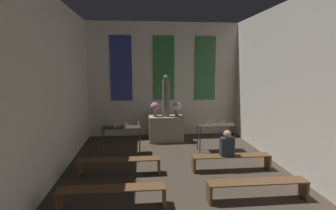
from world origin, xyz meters
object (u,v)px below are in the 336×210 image
at_px(statue, 166,97).
at_px(candle_rack_right, 216,128).
at_px(altar, 166,129).
at_px(flower_vase_right, 177,107).
at_px(pew_back_left, 119,163).
at_px(candle_rack_left, 121,131).
at_px(pew_second_left, 112,193).
at_px(person_seated, 227,144).
at_px(pew_back_right, 231,159).
at_px(flower_vase_left, 155,108).
at_px(pew_second_right, 257,186).

xyz_separation_m(statue, candle_rack_right, (1.60, -1.31, -0.95)).
xyz_separation_m(altar, flower_vase_right, (0.42, 0.00, 0.83)).
bearing_deg(pew_back_left, candle_rack_left, 91.98).
relative_size(pew_second_left, pew_back_left, 1.00).
distance_m(flower_vase_right, candle_rack_left, 2.48).
xyz_separation_m(candle_rack_left, pew_back_left, (0.06, -1.76, -0.45)).
bearing_deg(statue, flower_vase_right, 0.00).
height_order(statue, person_seated, statue).
relative_size(statue, person_seated, 2.21).
bearing_deg(pew_back_left, pew_back_right, 0.00).
bearing_deg(pew_back_right, pew_second_left, -151.60).
distance_m(flower_vase_left, candle_rack_left, 1.85).
bearing_deg(pew_back_left, flower_vase_left, 70.00).
distance_m(candle_rack_left, pew_second_right, 4.68).
bearing_deg(pew_second_left, flower_vase_right, 67.46).
distance_m(pew_back_right, person_seated, 0.45).
relative_size(flower_vase_left, candle_rack_right, 0.43).
bearing_deg(flower_vase_left, pew_back_right, -57.37).
bearing_deg(candle_rack_right, altar, 140.71).
xyz_separation_m(pew_back_right, person_seated, (-0.14, 0.00, 0.42)).
relative_size(altar, candle_rack_left, 1.05).
height_order(statue, flower_vase_left, statue).
xyz_separation_m(flower_vase_left, pew_second_right, (1.97, -4.74, -1.00)).
distance_m(pew_second_right, pew_back_left, 3.51).
xyz_separation_m(pew_back_left, pew_back_right, (3.09, 0.00, 0.00)).
xyz_separation_m(flower_vase_left, person_seated, (1.83, -3.07, -0.58)).
height_order(pew_second_left, pew_back_right, same).
distance_m(flower_vase_left, pew_back_right, 3.78).
relative_size(altar, pew_second_right, 0.60).
distance_m(flower_vase_left, pew_back_left, 3.42).
bearing_deg(person_seated, pew_back_right, 0.00).
relative_size(pew_back_right, person_seated, 3.06).
bearing_deg(statue, pew_back_left, -116.66).
bearing_deg(candle_rack_left, statue, 39.26).
bearing_deg(statue, altar, 0.00).
bearing_deg(flower_vase_left, pew_second_right, -67.46).
xyz_separation_m(flower_vase_right, pew_back_left, (-1.97, -3.07, -1.00)).
distance_m(flower_vase_right, pew_back_left, 3.78).
distance_m(candle_rack_left, pew_second_left, 3.46).
relative_size(statue, pew_back_left, 0.72).
distance_m(flower_vase_left, pew_second_left, 4.97).
height_order(pew_second_left, pew_second_right, same).
bearing_deg(pew_back_right, flower_vase_left, 122.63).
xyz_separation_m(statue, person_seated, (1.40, -3.07, -0.97)).
xyz_separation_m(candle_rack_right, pew_back_left, (-3.15, -1.76, -0.45)).
relative_size(candle_rack_left, pew_back_left, 0.57).
xyz_separation_m(pew_second_right, pew_back_left, (-3.09, 1.67, 0.00)).
xyz_separation_m(flower_vase_left, pew_back_left, (-1.12, -3.07, -1.00)).
bearing_deg(flower_vase_right, candle_rack_left, -147.13).
bearing_deg(person_seated, candle_rack_right, 83.53).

